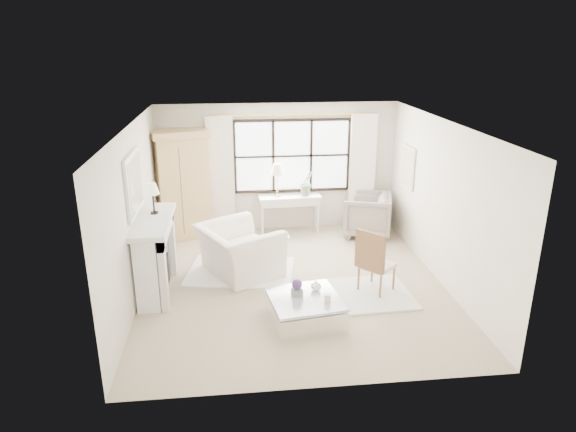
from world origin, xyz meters
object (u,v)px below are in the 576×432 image
object	(u,v)px
console_table	(290,213)
coffee_table	(305,310)
club_armchair	(239,251)
armoire	(182,184)

from	to	relation	value
console_table	coffee_table	xyz separation A→B (m)	(-0.20, -3.71, -0.22)
club_armchair	coffee_table	xyz separation A→B (m)	(0.92, -1.72, -0.25)
armoire	club_armchair	distance (m)	2.35
console_table	coffee_table	bearing A→B (deg)	-96.13
armoire	console_table	bearing A→B (deg)	-16.67
club_armchair	coffee_table	bearing A→B (deg)	179.75
club_armchair	console_table	bearing A→B (deg)	-57.71
armoire	console_table	xyz separation A→B (m)	(2.21, 0.03, -0.74)
console_table	club_armchair	bearing A→B (deg)	-122.35
console_table	club_armchair	xyz separation A→B (m)	(-1.12, -1.99, 0.03)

